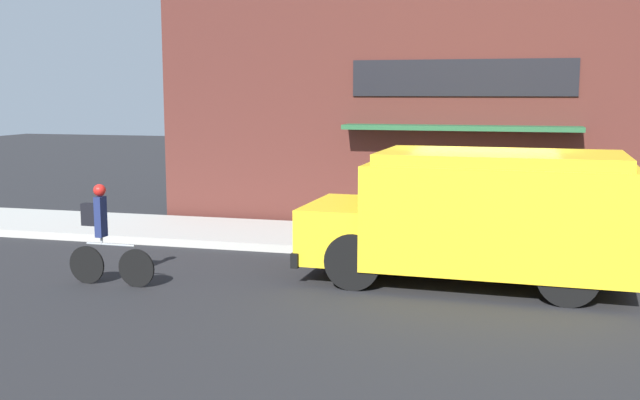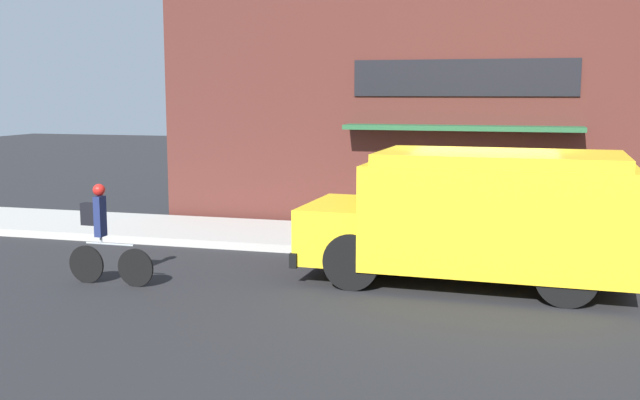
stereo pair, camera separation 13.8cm
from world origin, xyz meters
name	(u,v)px [view 2 (the right image)]	position (x,y,z in m)	size (l,w,h in m)	color
ground_plane	(482,265)	(0.00, 0.00, 0.00)	(70.00, 70.00, 0.00)	#232326
sidewalk	(486,246)	(0.00, 1.33, 0.08)	(28.00, 2.66, 0.16)	#ADAAA3
storefront	(493,102)	(-0.02, 2.92, 2.89)	(15.28, 0.87, 5.79)	#4C231E
school_bus	(479,214)	(0.00, -1.35, 1.14)	(5.30, 2.87, 2.15)	yellow
cyclist	(103,236)	(-5.85, -3.03, 0.80)	(1.52, 0.20, 1.65)	black
trash_bin	(614,227)	(2.36, 1.34, 0.58)	(0.53, 0.53, 0.83)	#38383D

